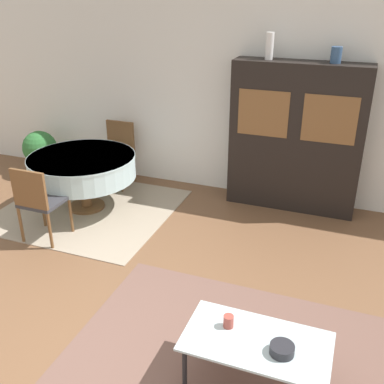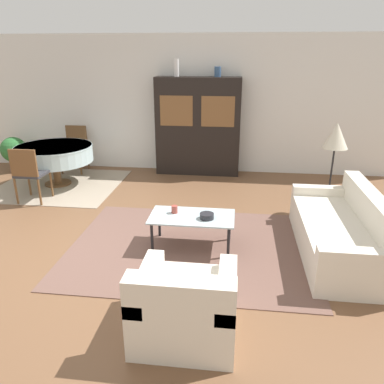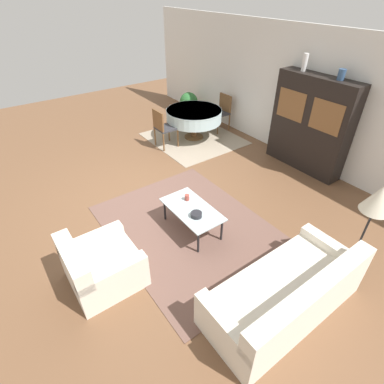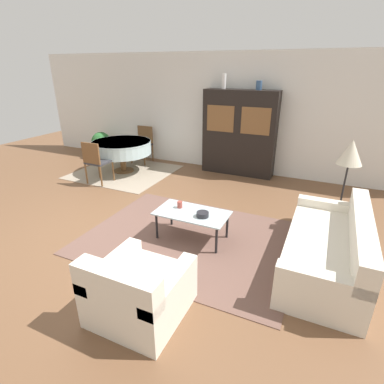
{
  "view_description": "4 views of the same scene",
  "coord_description": "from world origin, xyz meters",
  "views": [
    {
      "loc": [
        1.58,
        -2.24,
        2.76
      ],
      "look_at": [
        0.2,
        1.4,
        0.95
      ],
      "focal_mm": 42.0,
      "sensor_mm": 36.0,
      "label": 1
    },
    {
      "loc": [
        1.66,
        -4.0,
        2.35
      ],
      "look_at": [
        1.14,
        0.24,
        0.75
      ],
      "focal_mm": 35.0,
      "sensor_mm": 36.0,
      "label": 2
    },
    {
      "loc": [
        4.11,
        -1.91,
        3.36
      ],
      "look_at": [
        1.14,
        0.24,
        0.75
      ],
      "focal_mm": 28.0,
      "sensor_mm": 36.0,
      "label": 3
    },
    {
      "loc": [
        2.77,
        -3.27,
        2.38
      ],
      "look_at": [
        1.14,
        0.24,
        0.75
      ],
      "focal_mm": 28.0,
      "sensor_mm": 36.0,
      "label": 4
    }
  ],
  "objects": [
    {
      "name": "potted_plant",
      "position": [
        -2.96,
        3.08,
        0.42
      ],
      "size": [
        0.52,
        0.52,
        0.71
      ],
      "color": "#93664C",
      "rests_on": "ground_plane"
    },
    {
      "name": "coffee_table",
      "position": [
        1.14,
        0.24,
        0.39
      ],
      "size": [
        1.06,
        0.57,
        0.42
      ],
      "color": "black",
      "rests_on": "area_rug"
    },
    {
      "name": "floor_lamp",
      "position": [
        3.09,
        1.61,
        1.16
      ],
      "size": [
        0.36,
        0.36,
        1.4
      ],
      "color": "black",
      "rests_on": "ground_plane"
    },
    {
      "name": "wall_back",
      "position": [
        0.0,
        3.63,
        1.35
      ],
      "size": [
        10.0,
        0.06,
        2.7
      ],
      "color": "white",
      "rests_on": "ground_plane"
    },
    {
      "name": "display_cabinet",
      "position": [
        0.87,
        3.39,
        0.96
      ],
      "size": [
        1.67,
        0.39,
        1.91
      ],
      "color": "black",
      "rests_on": "ground_plane"
    },
    {
      "name": "dining_chair_near",
      "position": [
        -1.68,
        1.43,
        0.54
      ],
      "size": [
        0.44,
        0.44,
        0.92
      ],
      "color": "brown",
      "rests_on": "dining_rug"
    },
    {
      "name": "dining_chair_far",
      "position": [
        -1.68,
        3.24,
        0.54
      ],
      "size": [
        0.44,
        0.44,
        0.92
      ],
      "rotation": [
        0.0,
        0.0,
        3.14
      ],
      "color": "brown",
      "rests_on": "dining_rug"
    },
    {
      "name": "vase_short",
      "position": [
        1.23,
        3.39,
        2.01
      ],
      "size": [
        0.13,
        0.13,
        0.19
      ],
      "color": "#33517A",
      "rests_on": "display_cabinet"
    },
    {
      "name": "couch",
      "position": [
        2.99,
        0.3,
        0.28
      ],
      "size": [
        0.9,
        2.01,
        0.78
      ],
      "rotation": [
        0.0,
        0.0,
        1.57
      ],
      "color": "silver",
      "rests_on": "ground_plane"
    },
    {
      "name": "bowl",
      "position": [
        1.33,
        0.18,
        0.46
      ],
      "size": [
        0.17,
        0.17,
        0.07
      ],
      "color": "#232328",
      "rests_on": "coffee_table"
    },
    {
      "name": "dining_table",
      "position": [
        -1.68,
        2.33,
        0.6
      ],
      "size": [
        1.38,
        1.38,
        0.74
      ],
      "color": "brown",
      "rests_on": "dining_rug"
    },
    {
      "name": "dining_rug",
      "position": [
        -1.63,
        2.3,
        0.01
      ],
      "size": [
        2.2,
        2.04,
        0.01
      ],
      "color": "gray",
      "rests_on": "ground_plane"
    },
    {
      "name": "ground_plane",
      "position": [
        0.0,
        0.0,
        0.0
      ],
      "size": [
        14.0,
        14.0,
        0.0
      ],
      "primitive_type": "plane",
      "color": "brown"
    },
    {
      "name": "area_rug",
      "position": [
        1.11,
        0.21,
        0.01
      ],
      "size": [
        3.05,
        2.32,
        0.01
      ],
      "color": "brown",
      "rests_on": "ground_plane"
    },
    {
      "name": "armchair",
      "position": [
        1.27,
        -1.34,
        0.28
      ],
      "size": [
        0.87,
        0.89,
        0.75
      ],
      "color": "silver",
      "rests_on": "ground_plane"
    },
    {
      "name": "cup",
      "position": [
        0.9,
        0.31,
        0.48
      ],
      "size": [
        0.08,
        0.08,
        0.1
      ],
      "color": "#9E4238",
      "rests_on": "coffee_table"
    },
    {
      "name": "vase_tall",
      "position": [
        0.45,
        3.39,
        2.07
      ],
      "size": [
        0.1,
        0.1,
        0.32
      ],
      "color": "white",
      "rests_on": "display_cabinet"
    }
  ]
}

